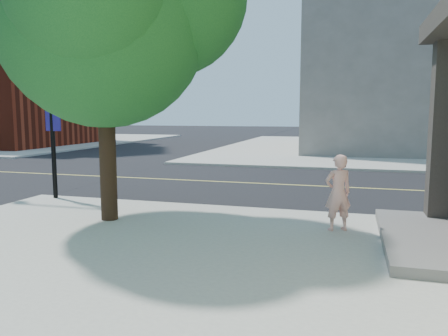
% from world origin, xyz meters
% --- Properties ---
extents(ground, '(140.00, 140.00, 0.00)m').
position_xyz_m(ground, '(0.00, 0.00, 0.00)').
color(ground, black).
rests_on(ground, ground).
extents(road_ew, '(140.00, 9.00, 0.01)m').
position_xyz_m(road_ew, '(0.00, 4.50, 0.01)').
color(road_ew, black).
rests_on(road_ew, ground).
extents(sidewalk_ne, '(29.00, 25.00, 0.12)m').
position_xyz_m(sidewalk_ne, '(13.50, 21.50, 0.06)').
color(sidewalk_ne, '#ACAB9F').
rests_on(sidewalk_ne, ground).
extents(man_on_phone, '(0.68, 0.60, 1.58)m').
position_xyz_m(man_on_phone, '(7.57, -1.70, 0.91)').
color(man_on_phone, '#F7AFA0').
rests_on(man_on_phone, sidewalk_se).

